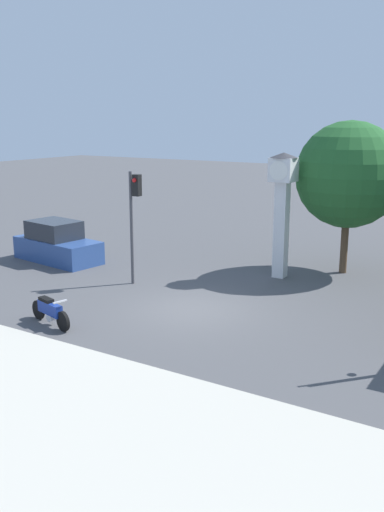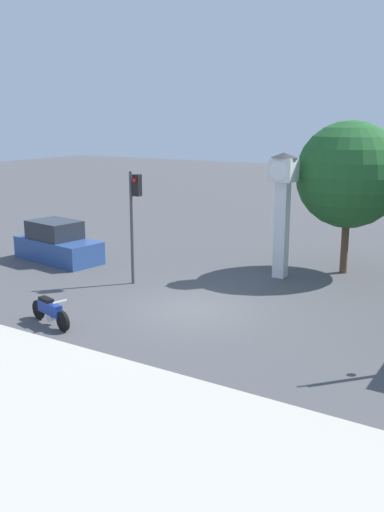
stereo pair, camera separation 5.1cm
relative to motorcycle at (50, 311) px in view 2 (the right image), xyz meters
The scene contains 7 objects.
ground_plane 4.64m from the motorcycle, 50.34° to the left, with size 120.00×120.00×0.00m, color #4C4C4F.
sidewalk_strip 4.98m from the motorcycle, 53.64° to the right, with size 36.00×6.00×0.10m.
motorcycle is the anchor object (origin of this frame).
clock_tower 10.04m from the motorcycle, 66.67° to the left, with size 1.10×1.10×4.96m.
traffic_light 5.60m from the motorcycle, 95.65° to the left, with size 0.50×0.35×4.32m.
street_tree 12.81m from the motorcycle, 61.97° to the left, with size 4.26×4.26×6.17m.
parked_car 8.38m from the motorcycle, 133.30° to the left, with size 4.41×2.35×1.80m.
Camera 2 is at (9.61, -15.37, 6.22)m, focal length 40.00 mm.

